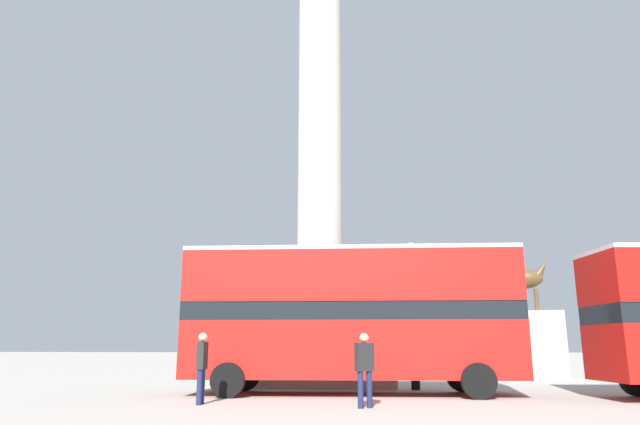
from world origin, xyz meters
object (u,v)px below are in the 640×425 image
object	(u,v)px
bus_b	(351,314)
pedestrian_by_plinth	(365,365)
monument_column	(320,190)
equestrian_statue	(524,338)
street_lamp	(413,311)
pedestrian_near_lamp	(202,363)

from	to	relation	value
bus_b	pedestrian_by_plinth	xyz separation A→B (m)	(0.40, -3.77, -1.44)
pedestrian_by_plinth	monument_column	bearing A→B (deg)	-109.58
bus_b	equestrian_statue	bearing A→B (deg)	51.41
street_lamp	monument_column	bearing A→B (deg)	141.04
pedestrian_near_lamp	street_lamp	bearing A→B (deg)	131.34
equestrian_statue	street_lamp	size ratio (longest dim) A/B	1.25
monument_column	bus_b	world-z (taller)	monument_column
street_lamp	pedestrian_by_plinth	bearing A→B (deg)	-106.20
street_lamp	pedestrian_by_plinth	distance (m)	6.37
bus_b	pedestrian_by_plinth	size ratio (longest dim) A/B	5.78
equestrian_statue	pedestrian_by_plinth	world-z (taller)	equestrian_statue
bus_b	pedestrian_near_lamp	distance (m)	5.20
monument_column	bus_b	bearing A→B (deg)	-74.54
bus_b	pedestrian_by_plinth	bearing A→B (deg)	-84.92
equestrian_statue	pedestrian_near_lamp	bearing A→B (deg)	-115.08
equestrian_statue	pedestrian_near_lamp	size ratio (longest dim) A/B	3.51
monument_column	street_lamp	world-z (taller)	monument_column
street_lamp	equestrian_statue	bearing A→B (deg)	54.56
pedestrian_near_lamp	pedestrian_by_plinth	world-z (taller)	pedestrian_near_lamp
monument_column	equestrian_statue	size ratio (longest dim) A/B	3.85
pedestrian_by_plinth	pedestrian_near_lamp	bearing A→B (deg)	-38.42
bus_b	street_lamp	world-z (taller)	street_lamp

